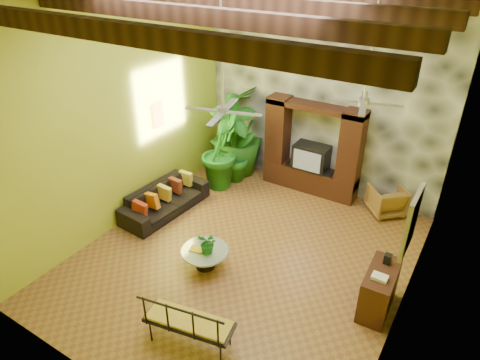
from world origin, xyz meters
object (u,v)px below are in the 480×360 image
Objects in this scene: wicker_armchair at (387,200)px; coffee_table at (205,256)px; ceiling_fan_front at (223,98)px; side_console at (379,290)px; entertainment_center at (312,155)px; tall_plant_c at (237,131)px; iron_bench at (186,321)px; ceiling_fan_back at (365,90)px; sofa at (165,199)px; tall_plant_b at (220,150)px; tall_plant_a at (234,141)px.

coffee_table is at bearing 14.29° from wicker_armchair.
ceiling_fan_front is 5.11m from wicker_armchair.
coffee_table is at bearing -169.92° from side_console.
tall_plant_c is (-2.07, -0.15, 0.23)m from entertainment_center.
entertainment_center is at bearing 82.94° from iron_bench.
wicker_armchair is (0.35, 1.87, -3.06)m from ceiling_fan_back.
wicker_armchair is 0.81× the size of coffee_table.
ceiling_fan_back is 5.14m from sofa.
iron_bench is at bearing -61.74° from tall_plant_b.
tall_plant_b reaches higher than coffee_table.
tall_plant_c is 4.10m from coffee_table.
entertainment_center is 4.30m from ceiling_fan_front.
tall_plant_a is at bearing -68.57° from tall_plant_c.
tall_plant_a is 0.94× the size of tall_plant_c.
wicker_armchair is 0.33× the size of tall_plant_a.
side_console is at bearing -90.40° from sofa.
tall_plant_a is at bearing 148.84° from side_console.
ceiling_fan_front and ceiling_fan_back have the same top height.
ceiling_fan_front reaches higher than wicker_armchair.
tall_plant_c is (-1.87, 3.39, -2.21)m from ceiling_fan_front.
tall_plant_c is at bearing 91.27° from tall_plant_b.
sofa is at bearing 173.23° from side_console.
sofa is 0.92× the size of tall_plant_c.
wicker_armchair is at bearing 62.80° from iron_bench.
tall_plant_b is at bearing 125.98° from ceiling_fan_front.
ceiling_fan_front reaches higher than iron_bench.
tall_plant_b reaches higher than iron_bench.
ceiling_fan_back is 4.36m from tall_plant_a.
tall_plant_a is 1.52× the size of iron_bench.
ceiling_fan_back reaches higher than tall_plant_a.
coffee_table is at bearing -137.30° from ceiling_fan_front.
side_console is at bearing -48.52° from ceiling_fan_back.
ceiling_fan_back reaches higher than wicker_armchair.
coffee_table is at bearing -66.84° from tall_plant_c.
wicker_armchair is 0.50× the size of iron_bench.
ceiling_fan_back is 0.78× the size of tall_plant_c.
wicker_armchair is (4.40, 2.66, 0.02)m from sofa.
entertainment_center is at bearing -37.80° from sofa.
sofa is (-2.24, 0.81, -3.08)m from ceiling_fan_front.
tall_plant_b is 3.31m from coffee_table.
iron_bench is at bearing -109.13° from ceiling_fan_back.
tall_plant_c reaches higher than side_console.
coffee_table is at bearing -61.25° from tall_plant_b.
coffee_table is 3.23m from side_console.
coffee_table is at bearing 106.53° from iron_bench.
side_console is (4.53, -2.50, -0.71)m from tall_plant_a.
side_console is (3.15, 0.69, 0.15)m from coffee_table.
entertainment_center is 2.28m from tall_plant_b.
tall_plant_a is (-3.84, -0.56, 0.79)m from wicker_armchair.
ceiling_fan_back reaches higher than coffee_table.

